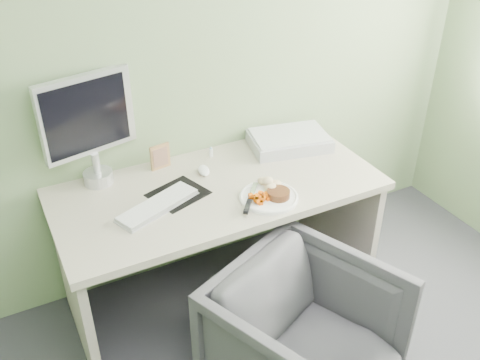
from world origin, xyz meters
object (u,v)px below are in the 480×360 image
scanner (289,141)px  desk (219,216)px  desk_chair (306,340)px  plate (269,197)px  monitor (89,124)px

scanner → desk: bearing=-148.7°
desk → desk_chair: 0.76m
plate → scanner: (0.36, 0.40, 0.03)m
monitor → desk_chair: (0.58, -1.04, -0.72)m
desk → plate: plate is taller
plate → scanner: bearing=48.2°
plate → monitor: size_ratio=0.50×
monitor → desk_chair: monitor is taller
desk → plate: bearing=-51.9°
desk_chair → plate: bearing=56.5°
monitor → plate: bearing=-51.1°
desk_chair → monitor: bearing=96.3°
plate → monitor: 0.91m
scanner → monitor: 1.08m
desk_chair → desk: bearing=72.6°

